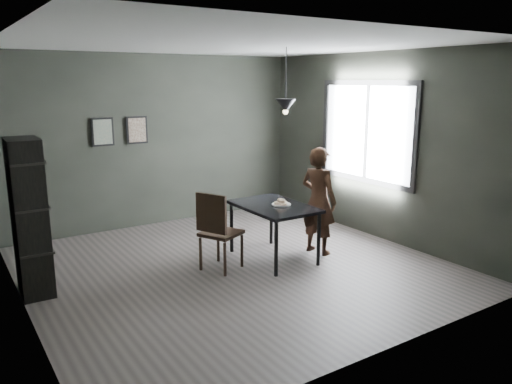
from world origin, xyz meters
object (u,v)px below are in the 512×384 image
shelf_unit (29,218)px  pendant_lamp (286,106)px  white_plate (281,205)px  wood_chair (217,227)px  cafe_table (274,211)px  woman (319,201)px

shelf_unit → pendant_lamp: bearing=-7.0°
white_plate → shelf_unit: 3.06m
wood_chair → pendant_lamp: pendant_lamp is taller
pendant_lamp → cafe_table: bearing=-158.2°
white_plate → wood_chair: wood_chair is taller
white_plate → pendant_lamp: size_ratio=0.27×
shelf_unit → pendant_lamp: size_ratio=2.05×
wood_chair → shelf_unit: size_ratio=0.58×
white_plate → wood_chair: 0.95m
white_plate → shelf_unit: (-2.99, 0.65, 0.13)m
woman → white_plate: bearing=67.7°
white_plate → pendant_lamp: pendant_lamp is taller
woman → wood_chair: (-1.52, 0.16, -0.17)m
wood_chair → pendant_lamp: bearing=-20.8°
woman → shelf_unit: 3.65m
woman → shelf_unit: bearing=63.0°
woman → wood_chair: bearing=68.2°
woman → wood_chair: size_ratio=1.47×
woman → wood_chair: 1.54m
white_plate → woman: bearing=-6.7°
white_plate → woman: (0.59, -0.07, -0.01)m
cafe_table → white_plate: (0.07, -0.07, 0.08)m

